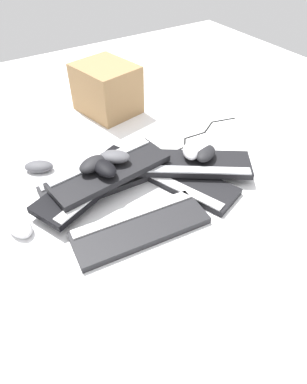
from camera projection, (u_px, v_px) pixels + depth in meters
name	position (u px, v px, depth m)	size (l,w,h in m)	color
ground_plane	(147.00, 208.00, 1.18)	(3.20, 3.20, 0.00)	white
keyboard_0	(179.00, 179.00, 1.28)	(0.29, 0.46, 0.03)	black
keyboard_1	(101.00, 181.00, 1.27)	(0.45, 0.17, 0.03)	#232326
keyboard_2	(140.00, 227.00, 1.10)	(0.45, 0.19, 0.03)	#232326
keyboard_3	(91.00, 183.00, 1.21)	(0.46, 0.31, 0.03)	black
keyboard_4	(192.00, 164.00, 1.30)	(0.45, 0.38, 0.03)	black
keyboard_5	(110.00, 171.00, 1.22)	(0.45, 0.20, 0.03)	black
mouse_0	(104.00, 168.00, 1.17)	(0.11, 0.07, 0.04)	black
mouse_1	(191.00, 151.00, 1.30)	(0.11, 0.07, 0.04)	#B7B7BC
mouse_2	(93.00, 164.00, 1.19)	(0.11, 0.07, 0.04)	black
mouse_3	(202.00, 149.00, 1.31)	(0.11, 0.07, 0.04)	silver
mouse_4	(39.00, 166.00, 1.32)	(0.11, 0.07, 0.04)	#4C4C51
mouse_5	(206.00, 153.00, 1.29)	(0.11, 0.07, 0.04)	black
mouse_6	(20.00, 227.00, 1.09)	(0.11, 0.07, 0.04)	silver
mouse_7	(115.00, 157.00, 1.22)	(0.11, 0.07, 0.04)	#4C4C51
cable_0	(192.00, 137.00, 1.51)	(0.54, 0.12, 0.01)	black
cardboard_box	(107.00, 89.00, 1.62)	(0.27, 0.23, 0.23)	#9E774C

